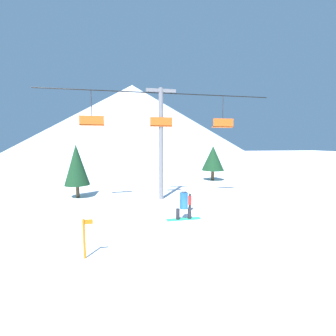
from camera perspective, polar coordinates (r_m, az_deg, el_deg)
name	(u,v)px	position (r m, az deg, el deg)	size (l,w,h in m)	color
ground_plane	(222,272)	(9.21, 13.44, -24.40)	(220.00, 220.00, 0.00)	white
mountain_ridge	(133,121)	(78.64, -8.95, 11.63)	(80.53, 80.53, 23.76)	silver
snow_ramp	(194,249)	(9.05, 6.54, -19.68)	(2.63, 3.90, 1.44)	white
snowboarder	(184,203)	(9.63, 4.03, -8.91)	(1.47, 0.34, 1.41)	#1E9E6B
chairlift	(161,133)	(18.44, -1.77, 8.95)	(18.83, 0.44, 9.03)	slate
pine_tree_near	(77,165)	(20.54, -22.21, 0.76)	(2.07, 2.07, 4.59)	#4C3823
pine_tree_far	(213,158)	(28.49, 11.34, 2.44)	(2.77, 2.77, 4.29)	#4C3823
trail_marker	(84,238)	(10.08, -20.45, -16.23)	(0.41, 0.10, 1.65)	orange
distant_skier	(190,201)	(15.72, 5.56, -8.44)	(0.24, 0.24, 1.23)	black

